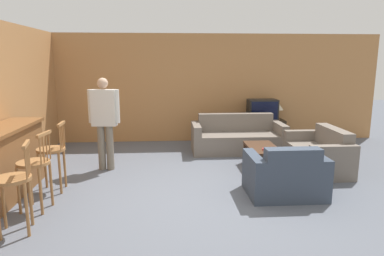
{
  "coord_description": "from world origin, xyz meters",
  "views": [
    {
      "loc": [
        -0.5,
        -4.73,
        1.95
      ],
      "look_at": [
        -0.11,
        0.88,
        0.85
      ],
      "focal_mm": 32.0,
      "sensor_mm": 36.0,
      "label": 1
    }
  ],
  "objects_px": {
    "coffee_table": "(262,150)",
    "tv_unit": "(261,131)",
    "loveseat_right": "(319,154)",
    "bar_chair_mid": "(35,168)",
    "tv": "(262,110)",
    "bar_chair_far": "(52,154)",
    "person_by_window": "(104,119)",
    "couch_far": "(237,138)",
    "bar_chair_near": "(14,185)",
    "book_on_table": "(267,149)",
    "armchair_near": "(285,177)",
    "table_lamp": "(278,106)"
  },
  "relations": [
    {
      "from": "bar_chair_near",
      "to": "tv",
      "type": "relative_size",
      "value": 1.52
    },
    {
      "from": "table_lamp",
      "to": "book_on_table",
      "type": "bearing_deg",
      "value": -111.49
    },
    {
      "from": "book_on_table",
      "to": "table_lamp",
      "type": "height_order",
      "value": "table_lamp"
    },
    {
      "from": "bar_chair_near",
      "to": "bar_chair_far",
      "type": "distance_m",
      "value": 1.31
    },
    {
      "from": "bar_chair_mid",
      "to": "couch_far",
      "type": "height_order",
      "value": "bar_chair_mid"
    },
    {
      "from": "loveseat_right",
      "to": "book_on_table",
      "type": "relative_size",
      "value": 7.55
    },
    {
      "from": "loveseat_right",
      "to": "tv",
      "type": "bearing_deg",
      "value": 102.04
    },
    {
      "from": "bar_chair_near",
      "to": "coffee_table",
      "type": "height_order",
      "value": "bar_chair_near"
    },
    {
      "from": "armchair_near",
      "to": "book_on_table",
      "type": "distance_m",
      "value": 1.02
    },
    {
      "from": "bar_chair_near",
      "to": "tv",
      "type": "height_order",
      "value": "bar_chair_near"
    },
    {
      "from": "tv_unit",
      "to": "person_by_window",
      "type": "bearing_deg",
      "value": -150.76
    },
    {
      "from": "tv_unit",
      "to": "tv",
      "type": "bearing_deg",
      "value": -90.0
    },
    {
      "from": "table_lamp",
      "to": "person_by_window",
      "type": "height_order",
      "value": "person_by_window"
    },
    {
      "from": "bar_chair_far",
      "to": "armchair_near",
      "type": "xyz_separation_m",
      "value": [
        3.45,
        -0.44,
        -0.29
      ]
    },
    {
      "from": "bar_chair_near",
      "to": "armchair_near",
      "type": "distance_m",
      "value": 3.57
    },
    {
      "from": "bar_chair_far",
      "to": "bar_chair_mid",
      "type": "bearing_deg",
      "value": -90.01
    },
    {
      "from": "book_on_table",
      "to": "person_by_window",
      "type": "xyz_separation_m",
      "value": [
        -2.85,
        0.44,
        0.5
      ]
    },
    {
      "from": "bar_chair_far",
      "to": "person_by_window",
      "type": "xyz_separation_m",
      "value": [
        0.61,
        1.0,
        0.37
      ]
    },
    {
      "from": "coffee_table",
      "to": "couch_far",
      "type": "bearing_deg",
      "value": 98.32
    },
    {
      "from": "book_on_table",
      "to": "person_by_window",
      "type": "relative_size",
      "value": 0.11
    },
    {
      "from": "bar_chair_mid",
      "to": "book_on_table",
      "type": "distance_m",
      "value": 3.69
    },
    {
      "from": "person_by_window",
      "to": "coffee_table",
      "type": "bearing_deg",
      "value": -3.99
    },
    {
      "from": "bar_chair_near",
      "to": "bar_chair_mid",
      "type": "relative_size",
      "value": 1.0
    },
    {
      "from": "bar_chair_near",
      "to": "person_by_window",
      "type": "xyz_separation_m",
      "value": [
        0.61,
        2.31,
        0.37
      ]
    },
    {
      "from": "bar_chair_mid",
      "to": "loveseat_right",
      "type": "height_order",
      "value": "bar_chair_mid"
    },
    {
      "from": "couch_far",
      "to": "loveseat_right",
      "type": "xyz_separation_m",
      "value": [
        1.22,
        -1.4,
        -0.0
      ]
    },
    {
      "from": "coffee_table",
      "to": "tv_unit",
      "type": "xyz_separation_m",
      "value": [
        0.56,
        2.1,
        -0.08
      ]
    },
    {
      "from": "book_on_table",
      "to": "table_lamp",
      "type": "xyz_separation_m",
      "value": [
        0.92,
        2.34,
        0.44
      ]
    },
    {
      "from": "tv_unit",
      "to": "book_on_table",
      "type": "height_order",
      "value": "tv_unit"
    },
    {
      "from": "bar_chair_near",
      "to": "loveseat_right",
      "type": "bearing_deg",
      "value": 24.31
    },
    {
      "from": "bar_chair_mid",
      "to": "tv_unit",
      "type": "bearing_deg",
      "value": 41.89
    },
    {
      "from": "tv",
      "to": "book_on_table",
      "type": "xyz_separation_m",
      "value": [
        -0.55,
        -2.34,
        -0.36
      ]
    },
    {
      "from": "tv",
      "to": "bar_chair_mid",
      "type": "bearing_deg",
      "value": -138.13
    },
    {
      "from": "loveseat_right",
      "to": "tv_unit",
      "type": "xyz_separation_m",
      "value": [
        -0.47,
        2.19,
        -0.01
      ]
    },
    {
      "from": "bar_chair_near",
      "to": "book_on_table",
      "type": "distance_m",
      "value": 3.94
    },
    {
      "from": "armchair_near",
      "to": "table_lamp",
      "type": "bearing_deg",
      "value": 74.45
    },
    {
      "from": "bar_chair_mid",
      "to": "table_lamp",
      "type": "distance_m",
      "value": 5.68
    },
    {
      "from": "tv_unit",
      "to": "couch_far",
      "type": "bearing_deg",
      "value": -133.73
    },
    {
      "from": "loveseat_right",
      "to": "coffee_table",
      "type": "bearing_deg",
      "value": 175.09
    },
    {
      "from": "bar_chair_far",
      "to": "couch_far",
      "type": "height_order",
      "value": "bar_chair_far"
    },
    {
      "from": "armchair_near",
      "to": "person_by_window",
      "type": "relative_size",
      "value": 0.65
    },
    {
      "from": "bar_chair_far",
      "to": "armchair_near",
      "type": "relative_size",
      "value": 0.97
    },
    {
      "from": "tv_unit",
      "to": "book_on_table",
      "type": "bearing_deg",
      "value": -103.26
    },
    {
      "from": "tv_unit",
      "to": "tv",
      "type": "height_order",
      "value": "tv"
    },
    {
      "from": "couch_far",
      "to": "tv",
      "type": "xyz_separation_m",
      "value": [
        0.75,
        0.78,
        0.51
      ]
    },
    {
      "from": "bar_chair_far",
      "to": "loveseat_right",
      "type": "relative_size",
      "value": 0.76
    },
    {
      "from": "bar_chair_mid",
      "to": "coffee_table",
      "type": "relative_size",
      "value": 1.1
    },
    {
      "from": "couch_far",
      "to": "person_by_window",
      "type": "height_order",
      "value": "person_by_window"
    },
    {
      "from": "loveseat_right",
      "to": "person_by_window",
      "type": "bearing_deg",
      "value": 175.77
    },
    {
      "from": "bar_chair_mid",
      "to": "tv",
      "type": "height_order",
      "value": "bar_chair_mid"
    }
  ]
}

